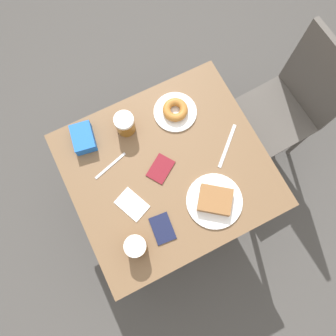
{
  "coord_description": "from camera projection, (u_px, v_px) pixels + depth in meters",
  "views": [
    {
      "loc": [
        0.35,
        -0.18,
        2.2
      ],
      "look_at": [
        0.0,
        0.0,
        0.75
      ],
      "focal_mm": 35.0,
      "sensor_mm": 36.0,
      "label": 1
    }
  ],
  "objects": [
    {
      "name": "napkin_folded",
      "position": [
        132.0,
        204.0,
        1.48
      ],
      "size": [
        0.16,
        0.14,
        0.0
      ],
      "rotation": [
        0.0,
        0.0,
        0.4
      ],
      "color": "white",
      "rests_on": "table"
    },
    {
      "name": "fork",
      "position": [
        110.0,
        166.0,
        1.52
      ],
      "size": [
        0.06,
        0.18,
        0.0
      ],
      "rotation": [
        0.0,
        0.0,
        3.42
      ],
      "color": "silver",
      "rests_on": "table"
    },
    {
      "name": "beer_mug_center",
      "position": [
        125.0,
        124.0,
        1.52
      ],
      "size": [
        0.09,
        0.09,
        0.11
      ],
      "color": "#8C5619",
      "rests_on": "table"
    },
    {
      "name": "passport_far_edge",
      "position": [
        161.0,
        169.0,
        1.52
      ],
      "size": [
        0.14,
        0.15,
        0.01
      ],
      "rotation": [
        0.0,
        0.0,
        3.73
      ],
      "color": "maroon",
      "rests_on": "table"
    },
    {
      "name": "table",
      "position": [
        168.0,
        173.0,
        1.59
      ],
      "size": [
        0.83,
        0.91,
        0.73
      ],
      "color": "brown",
      "rests_on": "ground_plane"
    },
    {
      "name": "knife",
      "position": [
        227.0,
        146.0,
        1.55
      ],
      "size": [
        0.17,
        0.18,
        0.0
      ],
      "rotation": [
        0.0,
        0.0,
        3.87
      ],
      "color": "silver",
      "rests_on": "table"
    },
    {
      "name": "chair",
      "position": [
        295.0,
        100.0,
        1.79
      ],
      "size": [
        0.42,
        0.42,
        0.95
      ],
      "rotation": [
        0.0,
        0.0,
        0.05
      ],
      "color": "#514C47",
      "rests_on": "ground_plane"
    },
    {
      "name": "plate_with_donut",
      "position": [
        175.0,
        111.0,
        1.58
      ],
      "size": [
        0.21,
        0.21,
        0.05
      ],
      "color": "white",
      "rests_on": "table"
    },
    {
      "name": "blue_pouch",
      "position": [
        83.0,
        138.0,
        1.53
      ],
      "size": [
        0.15,
        0.12,
        0.06
      ],
      "rotation": [
        0.0,
        0.0,
        2.98
      ],
      "color": "blue",
      "rests_on": "table"
    },
    {
      "name": "plate_with_cake",
      "position": [
        215.0,
        200.0,
        1.47
      ],
      "size": [
        0.26,
        0.26,
        0.05
      ],
      "color": "white",
      "rests_on": "table"
    },
    {
      "name": "ground_plane",
      "position": [
        168.0,
        197.0,
        2.23
      ],
      "size": [
        8.0,
        8.0,
        0.0
      ],
      "primitive_type": "plane",
      "color": "#474442"
    },
    {
      "name": "beer_mug_left",
      "position": [
        136.0,
        246.0,
        1.38
      ],
      "size": [
        0.09,
        0.09,
        0.11
      ],
      "color": "#8C5619",
      "rests_on": "table"
    },
    {
      "name": "passport_near_edge",
      "position": [
        162.0,
        228.0,
        1.45
      ],
      "size": [
        0.13,
        0.1,
        0.01
      ],
      "rotation": [
        0.0,
        0.0,
        4.62
      ],
      "color": "#141938",
      "rests_on": "table"
    }
  ]
}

